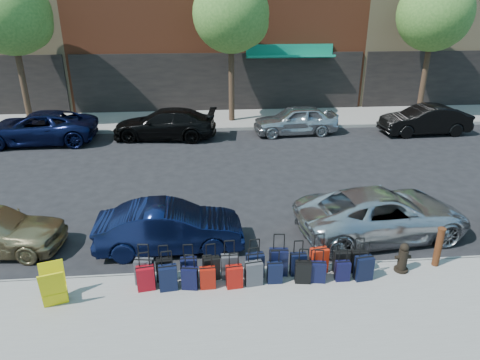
{
  "coord_description": "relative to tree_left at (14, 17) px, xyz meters",
  "views": [
    {
      "loc": [
        -1.07,
        -13.08,
        6.05
      ],
      "look_at": [
        -0.03,
        -1.5,
        1.21
      ],
      "focal_mm": 32.0,
      "sensor_mm": 36.0,
      "label": 1
    }
  ],
  "objects": [
    {
      "name": "fire_hydrant",
      "position": [
        13.37,
        -14.39,
        -4.92
      ],
      "size": [
        0.37,
        0.33,
        0.74
      ],
      "rotation": [
        0.0,
        0.0,
        0.0
      ],
      "color": "black",
      "rests_on": "sidewalk_near"
    },
    {
      "name": "suitcase_front_0",
      "position": [
        7.37,
        -14.35,
        -4.95
      ],
      "size": [
        0.44,
        0.28,
        0.98
      ],
      "rotation": [
        0.0,
        0.0,
        -0.14
      ],
      "color": "#35363A",
      "rests_on": "sidewalk_near"
    },
    {
      "name": "suitcase_front_1",
      "position": [
        7.81,
        -14.27,
        -4.99
      ],
      "size": [
        0.37,
        0.22,
        0.88
      ],
      "rotation": [
        0.0,
        0.0,
        0.04
      ],
      "color": "black",
      "rests_on": "sidewalk_near"
    },
    {
      "name": "car_far_2",
      "position": [
        13.33,
        -2.4,
        -4.71
      ],
      "size": [
        4.23,
        1.94,
        1.41
      ],
      "primitive_type": "imported",
      "rotation": [
        0.0,
        0.0,
        -1.5
      ],
      "color": "#B8BBC0",
      "rests_on": "ground"
    },
    {
      "name": "suitcase_back_8",
      "position": [
        11.28,
        -14.63,
        -5.01
      ],
      "size": [
        0.36,
        0.25,
        0.8
      ],
      "rotation": [
        0.0,
        0.0,
        -0.17
      ],
      "color": "black",
      "rests_on": "sidewalk_near"
    },
    {
      "name": "suitcase_back_4",
      "position": [
        9.37,
        -14.67,
        -5.0
      ],
      "size": [
        0.38,
        0.24,
        0.85
      ],
      "rotation": [
        0.0,
        0.0,
        0.11
      ],
      "color": "#A8110A",
      "rests_on": "sidewalk_near"
    },
    {
      "name": "suitcase_back_0",
      "position": [
        7.42,
        -14.57,
        -4.98
      ],
      "size": [
        0.41,
        0.28,
        0.91
      ],
      "rotation": [
        0.0,
        0.0,
        0.16
      ],
      "color": "maroon",
      "rests_on": "sidewalk_near"
    },
    {
      "name": "ground",
      "position": [
        9.86,
        -9.5,
        -5.41
      ],
      "size": [
        120.0,
        120.0,
        0.0
      ],
      "primitive_type": "plane",
      "color": "black",
      "rests_on": "ground"
    },
    {
      "name": "suitcase_front_4",
      "position": [
        9.29,
        -14.31,
        -4.96
      ],
      "size": [
        0.4,
        0.23,
        0.95
      ],
      "rotation": [
        0.0,
        0.0,
        0.03
      ],
      "color": "#38383D",
      "rests_on": "sidewalk_near"
    },
    {
      "name": "suitcase_back_3",
      "position": [
        8.78,
        -14.64,
        -5.01
      ],
      "size": [
        0.35,
        0.21,
        0.82
      ],
      "rotation": [
        0.0,
        0.0,
        0.04
      ],
      "color": "maroon",
      "rests_on": "sidewalk_near"
    },
    {
      "name": "suitcase_back_5",
      "position": [
        9.81,
        -14.6,
        -4.98
      ],
      "size": [
        0.41,
        0.28,
        0.92
      ],
      "rotation": [
        0.0,
        0.0,
        0.15
      ],
      "color": "#3F3F45",
      "rests_on": "sidewalk_near"
    },
    {
      "name": "bollard",
      "position": [
        14.29,
        -14.24,
        -4.74
      ],
      "size": [
        0.19,
        0.19,
        1.01
      ],
      "color": "#38190C",
      "rests_on": "sidewalk_near"
    },
    {
      "name": "suitcase_back_1",
      "position": [
        7.91,
        -14.62,
        -4.97
      ],
      "size": [
        0.42,
        0.27,
        0.94
      ],
      "rotation": [
        0.0,
        0.0,
        0.12
      ],
      "color": "black",
      "rests_on": "sidewalk_near"
    },
    {
      "name": "suitcase_front_8",
      "position": [
        11.39,
        -14.25,
        -4.95
      ],
      "size": [
        0.44,
        0.29,
        0.98
      ],
      "rotation": [
        0.0,
        0.0,
        0.17
      ],
      "color": "#B21E0B",
      "rests_on": "sidewalk_near"
    },
    {
      "name": "suitcase_front_7",
      "position": [
        10.88,
        -14.31,
        -4.99
      ],
      "size": [
        0.36,
        0.2,
        0.87
      ],
      "rotation": [
        0.0,
        0.0,
        -0.0
      ],
      "color": "black",
      "rests_on": "sidewalk_near"
    },
    {
      "name": "car_far_3",
      "position": [
        19.66,
        -2.98,
        -4.71
      ],
      "size": [
        4.34,
        1.65,
        1.41
      ],
      "primitive_type": "imported",
      "rotation": [
        0.0,
        0.0,
        -1.54
      ],
      "color": "black",
      "rests_on": "ground"
    },
    {
      "name": "car_far_1",
      "position": [
        6.98,
        -2.59,
        -4.71
      ],
      "size": [
        5.07,
        2.55,
        1.41
      ],
      "primitive_type": "imported",
      "rotation": [
        0.0,
        0.0,
        -1.69
      ],
      "color": "black",
      "rests_on": "ground"
    },
    {
      "name": "sidewalk_near",
      "position": [
        9.86,
        -16.0,
        -5.34
      ],
      "size": [
        60.0,
        4.0,
        0.15
      ],
      "primitive_type": "cube",
      "color": "gray",
      "rests_on": "ground"
    },
    {
      "name": "suitcase_back_6",
      "position": [
        10.3,
        -14.57,
        -5.01
      ],
      "size": [
        0.34,
        0.19,
        0.8
      ],
      "rotation": [
        0.0,
        0.0,
        -0.0
      ],
      "color": "black",
      "rests_on": "sidewalk_near"
    },
    {
      "name": "suitcase_back_10",
      "position": [
        12.34,
        -14.64,
        -4.97
      ],
      "size": [
        0.42,
        0.28,
        0.94
      ],
      "rotation": [
        0.0,
        0.0,
        0.13
      ],
      "color": "black",
      "rests_on": "sidewalk_near"
    },
    {
      "name": "car_far_0",
      "position": [
        1.23,
        -2.81,
        -4.69
      ],
      "size": [
        5.26,
        2.52,
        1.45
      ],
      "primitive_type": "imported",
      "rotation": [
        0.0,
        0.0,
        -1.55
      ],
      "color": "#0B1134",
      "rests_on": "ground"
    },
    {
      "name": "suitcase_front_5",
      "position": [
        9.87,
        -14.32,
        -4.96
      ],
      "size": [
        0.42,
        0.26,
        0.96
      ],
      "rotation": [
        0.0,
        0.0,
        0.12
      ],
      "color": "black",
      "rests_on": "sidewalk_near"
    },
    {
      "name": "suitcase_back_9",
      "position": [
        11.85,
        -14.63,
        -5.02
      ],
      "size": [
        0.32,
        0.19,
        0.77
      ],
      "rotation": [
        0.0,
        0.0,
        -0.01
      ],
      "color": "black",
      "rests_on": "sidewalk_near"
    },
    {
      "name": "tree_left",
      "position": [
        0.0,
        0.0,
        0.0
      ],
      "size": [
        3.8,
        3.8,
        7.27
      ],
      "color": "black",
      "rests_on": "sidewalk_far"
    },
    {
      "name": "display_rack",
      "position": [
        5.57,
        -14.89,
        -4.83
      ],
      "size": [
        0.63,
        0.66,
        0.88
      ],
      "rotation": [
        0.0,
        0.0,
        0.3
      ],
      "color": "#D9CB0C",
      "rests_on": "sidewalk_near"
    },
    {
      "name": "car_near_2",
      "position": [
        13.64,
        -12.45,
        -4.75
      ],
      "size": [
        4.98,
        2.74,
        1.32
      ],
      "primitive_type": "imported",
      "rotation": [
        0.0,
        0.0,
        1.69
      ],
      "color": "silver",
      "rests_on": "ground"
    },
    {
      "name": "car_near_1",
      "position": [
        7.84,
        -12.65,
        -4.79
      ],
      "size": [
        3.83,
        1.43,
        1.25
      ],
      "primitive_type": "imported",
      "rotation": [
        0.0,
        0.0,
        1.6
      ],
      "color": "#0C1538",
      "rests_on": "ground"
    },
    {
      "name": "suitcase_front_6",
      "position": [
        10.43,
        -14.27,
        -4.94
      ],
      "size": [
        0.45,
        0.28,
        1.03
      ],
      "rotation": [
        0.0,
        0.0,
        -0.11
      ],
      "color": "black",
      "rests_on": "sidewalk_near"
    },
    {
      "name": "curb_far",
      "position": [
        9.86,
        -1.52,
        -5.34
      ],
      "size": [
        60.0,
        0.08,
        0.15
      ],
      "primitive_type": "cube",
      "color": "gray",
      "rests_on": "ground"
    },
    {
      "name": "suitcase_front_2",
      "position": [
        8.36,
        -14.3,
        -4.98
      ],
      "size": [
        0.37,
        0.21,
        0.9
      ],
      "rotation": [
        0.0,
        0.0,
        0.01
      ],
      "color": "black",
      "rests_on": "sidewalk_near"
    },
    {
      "name": "suitcase_front_10",
      "position": [
        12.33,
        -14.31,
        -4.99
      ],
      "size": [
        0.36,
        0.21,
        0.87
      ],
      "rotation": [
        0.0,
        0.0,
        -0.02
      ],
      "color": "black",
      "rests_on": "sidewalk_near"
    },
    {
      "name": "suitcase_back_2",
      "position": [
        8.39,
        -14.63,
        -5.0
      ],
      "size": [
        0.38,
        0.26,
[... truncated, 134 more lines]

